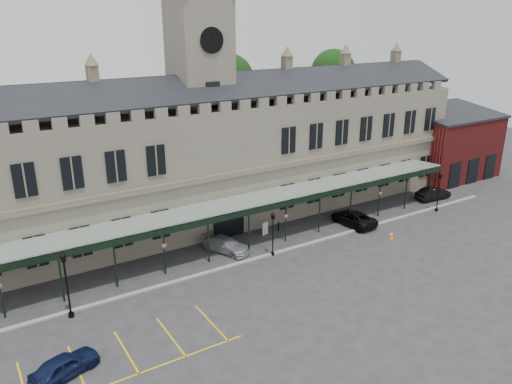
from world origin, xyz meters
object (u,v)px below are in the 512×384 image
station_building (204,160)px  lamp_post_mid (273,230)px  traffic_cone (391,235)px  sign_board (265,229)px  car_taxi (226,245)px  car_left_a (65,365)px  clock_tower (201,93)px  lamp_post_right (439,188)px  lamp_post_left (66,278)px  car_right_b (433,194)px  car_van (353,218)px

station_building → lamp_post_mid: 11.35m
traffic_cone → sign_board: bearing=143.6°
lamp_post_mid → car_taxi: (-3.13, 2.79, -1.77)m
traffic_cone → car_left_a: (-30.55, -3.61, 0.36)m
clock_tower → lamp_post_right: 27.13m
lamp_post_left → car_left_a: size_ratio=1.26×
car_taxi → lamp_post_left: bearing=169.5°
station_building → lamp_post_mid: station_building is taller
traffic_cone → car_taxi: 15.76m
sign_board → car_left_a: car_left_a is taller
car_right_b → lamp_post_mid: bearing=98.7°
lamp_post_mid → lamp_post_right: (21.05, -0.53, 0.20)m
car_left_a → car_taxi: car_left_a is taller
station_building → car_left_a: bearing=-135.9°
sign_board → car_taxi: bearing=-179.2°
lamp_post_right → car_left_a: size_ratio=1.09×
sign_board → traffic_cone: bearing=-50.2°
clock_tower → lamp_post_left: size_ratio=4.81×
station_building → sign_board: 9.28m
station_building → car_right_b: size_ratio=13.76×
station_building → car_van: (12.12, -9.07, -5.76)m
lamp_post_right → car_right_b: 4.19m
lamp_post_right → clock_tower: bearing=153.6°
car_left_a → car_van: bearing=-94.5°
traffic_cone → car_right_b: size_ratio=0.16×
lamp_post_left → lamp_post_mid: lamp_post_left is taller
lamp_post_left → lamp_post_right: lamp_post_left is taller
lamp_post_right → car_van: bearing=169.1°
clock_tower → lamp_post_right: clock_tower is taller
traffic_cone → car_left_a: size_ratio=0.17×
station_building → lamp_post_left: 19.79m
car_left_a → car_right_b: (42.69, 8.79, 0.02)m
lamp_post_right → traffic_cone: lamp_post_right is taller
car_van → clock_tower: bearing=-40.1°
lamp_post_mid → car_right_b: (23.65, 2.15, -1.71)m
car_van → car_right_b: car_right_b is taller
sign_board → car_van: (8.92, -2.63, 0.10)m
traffic_cone → car_van: bearing=99.3°
lamp_post_mid → traffic_cone: (11.51, -3.03, -2.10)m
car_taxi → car_right_b: 26.79m
lamp_post_right → car_van: size_ratio=0.87×
lamp_post_left → station_building: bearing=34.7°
car_left_a → clock_tower: bearing=-65.5°
lamp_post_right → sign_board: bearing=166.5°
car_taxi → car_van: size_ratio=0.89×
traffic_cone → car_left_a: bearing=-173.3°
clock_tower → car_left_a: bearing=-135.7°
station_building → traffic_cone: station_building is taller
lamp_post_left → car_taxi: lamp_post_left is taller
traffic_cone → car_right_b: (12.14, 5.18, 0.38)m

